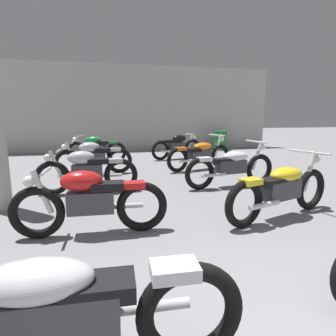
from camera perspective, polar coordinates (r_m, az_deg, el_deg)
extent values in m
cube|color=#B2B2AD|center=(12.44, -8.01, 11.82)|extent=(12.86, 0.24, 3.60)
torus|color=black|center=(1.93, 4.56, -27.30)|extent=(0.67, 0.14, 0.67)
cube|color=#38383D|center=(1.86, -21.08, -25.94)|extent=(0.67, 0.27, 0.28)
ellipsoid|color=#B7B7BC|center=(1.76, -24.99, -19.92)|extent=(0.62, 0.35, 0.22)
cube|color=black|center=(1.75, -13.74, -22.42)|extent=(0.41, 0.26, 0.10)
cube|color=#B7B7BC|center=(1.74, 1.34, -19.94)|extent=(0.29, 0.21, 0.08)
cylinder|color=silver|center=(2.01, -4.23, -26.31)|extent=(0.55, 0.10, 0.07)
torus|color=black|center=(3.88, -24.97, -8.21)|extent=(0.67, 0.14, 0.67)
torus|color=black|center=(3.76, -5.27, -7.78)|extent=(0.67, 0.14, 0.67)
cylinder|color=silver|center=(3.79, -24.11, -4.48)|extent=(0.25, 0.08, 0.56)
cube|color=#38383D|center=(3.74, -15.34, -6.66)|extent=(0.58, 0.27, 0.28)
ellipsoid|color=red|center=(3.67, -17.11, -2.52)|extent=(0.53, 0.30, 0.26)
cube|color=black|center=(3.67, -12.06, -3.59)|extent=(0.41, 0.26, 0.10)
cube|color=red|center=(3.67, -6.91, -3.41)|extent=(0.29, 0.21, 0.08)
cylinder|color=silver|center=(3.72, -23.51, -0.59)|extent=(0.06, 0.48, 0.04)
sphere|color=white|center=(3.79, -26.32, -2.46)|extent=(0.14, 0.14, 0.14)
cylinder|color=silver|center=(3.88, -9.16, -7.61)|extent=(0.55, 0.10, 0.07)
torus|color=black|center=(5.84, -22.34, -1.90)|extent=(0.67, 0.12, 0.67)
torus|color=black|center=(5.75, -9.49, -1.43)|extent=(0.67, 0.12, 0.67)
cylinder|color=silver|center=(5.77, -21.74, 0.64)|extent=(0.24, 0.07, 0.56)
cube|color=#38383D|center=(5.73, -16.02, -0.70)|extent=(0.58, 0.25, 0.28)
ellipsoid|color=#B7B7BC|center=(5.70, -17.16, 2.02)|extent=(0.53, 0.29, 0.26)
cube|color=black|center=(5.69, -13.91, 1.36)|extent=(0.40, 0.25, 0.10)
cube|color=#B7B7BC|center=(5.69, -10.59, 1.49)|extent=(0.28, 0.21, 0.08)
cylinder|color=silver|center=(5.73, -21.33, 3.23)|extent=(0.05, 0.48, 0.04)
sphere|color=white|center=(5.78, -23.21, 1.95)|extent=(0.14, 0.14, 0.14)
cylinder|color=silver|center=(5.87, -11.98, -1.45)|extent=(0.55, 0.08, 0.07)
torus|color=black|center=(7.57, -19.64, 1.00)|extent=(0.67, 0.13, 0.67)
torus|color=black|center=(7.57, -9.80, 1.47)|extent=(0.67, 0.13, 0.67)
cylinder|color=silver|center=(7.53, -19.15, 2.98)|extent=(0.24, 0.08, 0.56)
cube|color=#38383D|center=(7.53, -14.75, 1.99)|extent=(0.58, 0.25, 0.28)
ellipsoid|color=#B7B7BC|center=(7.49, -15.62, 4.07)|extent=(0.53, 0.29, 0.26)
cube|color=black|center=(7.51, -13.14, 3.58)|extent=(0.41, 0.25, 0.10)
cube|color=#B7B7BC|center=(7.52, -10.63, 3.69)|extent=(0.29, 0.21, 0.08)
cylinder|color=silver|center=(7.50, -18.82, 4.97)|extent=(0.05, 0.48, 0.04)
sphere|color=white|center=(7.53, -20.28, 3.98)|extent=(0.14, 0.14, 0.14)
cylinder|color=silver|center=(7.68, -11.74, 1.38)|extent=(0.55, 0.08, 0.07)
torus|color=black|center=(9.78, -17.90, 3.16)|extent=(0.67, 0.29, 0.67)
torus|color=black|center=(9.41, -10.44, 3.22)|extent=(0.67, 0.29, 0.67)
cylinder|color=silver|center=(9.73, -17.54, 4.68)|extent=(0.25, 0.13, 0.56)
cube|color=#38383D|center=(9.57, -14.27, 3.79)|extent=(0.62, 0.39, 0.28)
ellipsoid|color=#197F33|center=(9.57, -14.92, 5.45)|extent=(0.58, 0.41, 0.26)
cube|color=black|center=(9.48, -13.05, 5.01)|extent=(0.45, 0.34, 0.10)
cube|color=#197F33|center=(9.40, -11.10, 5.03)|extent=(0.32, 0.27, 0.08)
cylinder|color=silver|center=(9.69, -17.29, 6.22)|extent=(0.17, 0.47, 0.04)
sphere|color=white|center=(9.77, -18.36, 5.48)|extent=(0.14, 0.14, 0.14)
cylinder|color=silver|center=(9.60, -11.73, 3.20)|extent=(0.55, 0.22, 0.07)
torus|color=black|center=(5.15, 26.90, -3.87)|extent=(0.67, 0.31, 0.67)
torus|color=black|center=(3.99, 15.16, -7.04)|extent=(0.67, 0.31, 0.67)
cylinder|color=silver|center=(5.02, 26.70, -0.57)|extent=(0.28, 0.15, 0.66)
cube|color=#38383D|center=(4.52, 21.87, -4.06)|extent=(0.70, 0.43, 0.28)
ellipsoid|color=yellow|center=(4.55, 22.83, -1.19)|extent=(0.67, 0.49, 0.22)
cube|color=black|center=(4.32, 20.22, -2.70)|extent=(0.45, 0.35, 0.10)
cube|color=yellow|center=(3.98, 16.37, -2.66)|extent=(0.33, 0.28, 0.08)
cylinder|color=silver|center=(4.92, 26.62, 2.90)|extent=(0.24, 0.66, 0.04)
sphere|color=white|center=(5.11, 27.73, 1.68)|extent=(0.14, 0.14, 0.14)
cylinder|color=silver|center=(4.09, 18.92, -7.10)|extent=(0.55, 0.23, 0.07)
torus|color=black|center=(6.65, 17.99, -0.17)|extent=(0.68, 0.20, 0.67)
torus|color=black|center=(5.83, 6.44, -1.18)|extent=(0.68, 0.20, 0.67)
cylinder|color=silver|center=(6.55, 17.60, 2.45)|extent=(0.28, 0.11, 0.66)
cube|color=#38383D|center=(6.19, 12.63, 0.26)|extent=(0.69, 0.33, 0.28)
ellipsoid|color=white|center=(6.21, 13.49, 2.32)|extent=(0.64, 0.40, 0.22)
cube|color=black|center=(6.04, 10.95, 1.44)|extent=(0.43, 0.29, 0.10)
cube|color=white|center=(5.82, 7.38, 1.79)|extent=(0.30, 0.24, 0.08)
cylinder|color=silver|center=(6.48, 17.34, 5.14)|extent=(0.13, 0.68, 0.04)
sphere|color=white|center=(6.61, 18.64, 4.12)|extent=(0.14, 0.14, 0.14)
cylinder|color=silver|center=(5.84, 9.20, -1.42)|extent=(0.55, 0.14, 0.07)
torus|color=black|center=(8.49, 10.43, 2.43)|extent=(0.67, 0.31, 0.67)
torus|color=black|center=(7.57, 1.95, 1.62)|extent=(0.67, 0.31, 0.67)
cylinder|color=silver|center=(8.39, 10.09, 4.48)|extent=(0.28, 0.15, 0.66)
cube|color=#38383D|center=(7.99, 6.44, 2.76)|extent=(0.70, 0.43, 0.28)
ellipsoid|color=orange|center=(8.03, 7.04, 4.36)|extent=(0.67, 0.49, 0.22)
cube|color=black|center=(7.84, 5.19, 3.67)|extent=(0.46, 0.35, 0.10)
cube|color=orange|center=(7.59, 2.59, 3.92)|extent=(0.33, 0.28, 0.08)
cylinder|color=silver|center=(8.33, 9.85, 6.59)|extent=(0.25, 0.66, 0.04)
sphere|color=white|center=(8.47, 10.84, 5.80)|extent=(0.14, 0.14, 0.14)
cylinder|color=silver|center=(7.61, 4.06, 1.49)|extent=(0.54, 0.24, 0.07)
torus|color=black|center=(10.27, 4.93, 3.97)|extent=(0.68, 0.28, 0.67)
torus|color=black|center=(9.62, -1.54, 3.55)|extent=(0.68, 0.28, 0.67)
cylinder|color=silver|center=(10.20, 4.58, 5.40)|extent=(0.25, 0.13, 0.56)
cube|color=#38383D|center=(9.92, 1.81, 4.35)|extent=(0.62, 0.38, 0.28)
ellipsoid|color=black|center=(9.94, 2.31, 5.98)|extent=(0.58, 0.41, 0.26)
cube|color=black|center=(9.79, 0.70, 5.45)|extent=(0.45, 0.34, 0.10)
cube|color=black|center=(9.63, -1.02, 5.36)|extent=(0.32, 0.27, 0.08)
cylinder|color=silver|center=(10.15, 4.32, 6.85)|extent=(0.16, 0.47, 0.04)
sphere|color=white|center=(10.27, 5.25, 6.21)|extent=(0.14, 0.14, 0.14)
cylinder|color=silver|center=(9.62, 0.14, 3.44)|extent=(0.55, 0.21, 0.07)
cylinder|color=#1E722D|center=(12.69, 10.47, 5.51)|extent=(0.56, 0.56, 0.85)
torus|color=#1E722D|center=(12.68, 10.50, 6.27)|extent=(0.59, 0.59, 0.03)
torus|color=#1E722D|center=(12.70, 10.44, 4.75)|extent=(0.59, 0.59, 0.03)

